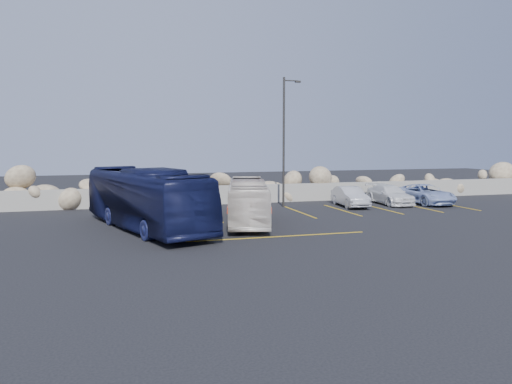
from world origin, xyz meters
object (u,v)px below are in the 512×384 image
object	(u,v)px
car_b	(350,197)
car_c	(390,195)
vintage_bus	(248,201)
tour_coach	(145,199)
lamppost	(285,138)
car_d	(425,194)

from	to	relation	value
car_b	car_c	world-z (taller)	car_b
vintage_bus	tour_coach	distance (m)	5.09
vintage_bus	tour_coach	xyz separation A→B (m)	(-5.06, -0.43, 0.33)
lamppost	car_d	size ratio (longest dim) A/B	1.74
tour_coach	car_b	bearing A→B (deg)	2.18
lamppost	car_b	world-z (taller)	lamppost
vintage_bus	car_d	distance (m)	13.86
lamppost	car_d	world-z (taller)	lamppost
tour_coach	car_c	xyz separation A→B (m)	(15.95, 5.08, -0.81)
car_d	car_b	bearing A→B (deg)	177.59
car_d	car_c	bearing A→B (deg)	166.36
lamppost	car_d	xyz separation A→B (m)	(9.39, -1.16, -3.66)
lamppost	car_c	distance (m)	8.00
car_b	vintage_bus	bearing A→B (deg)	-145.63
tour_coach	car_b	size ratio (longest dim) A/B	2.71
vintage_bus	car_d	size ratio (longest dim) A/B	1.72
vintage_bus	car_d	bearing A→B (deg)	31.70
tour_coach	car_b	world-z (taller)	tour_coach
vintage_bus	car_c	distance (m)	11.85
tour_coach	car_d	world-z (taller)	tour_coach
car_b	car_d	world-z (taller)	car_d
vintage_bus	tour_coach	size ratio (longest dim) A/B	0.77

